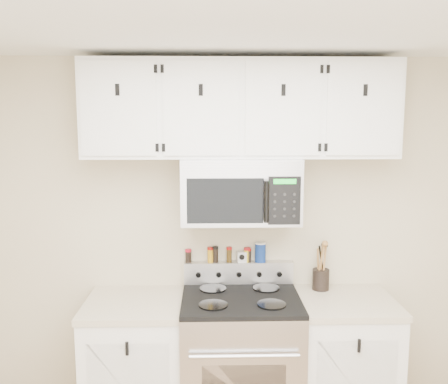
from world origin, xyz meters
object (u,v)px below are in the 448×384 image
microwave (240,190)px  range (241,364)px  salt_canister (260,252)px  utensil_crock (321,278)px

microwave → range: bearing=-90.2°
microwave → salt_canister: (0.15, 0.16, -0.46)m
range → microwave: size_ratio=1.45×
range → utensil_crock: utensil_crock is taller
salt_canister → range: bearing=-118.3°
range → salt_canister: salt_canister is taller
range → salt_canister: size_ratio=7.93×
range → microwave: microwave is taller
microwave → utensil_crock: microwave is taller
range → salt_canister: (0.15, 0.28, 0.68)m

